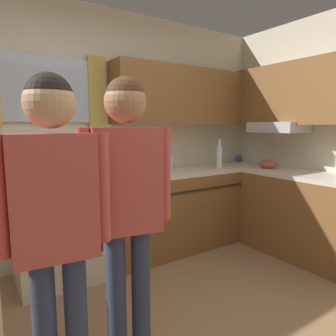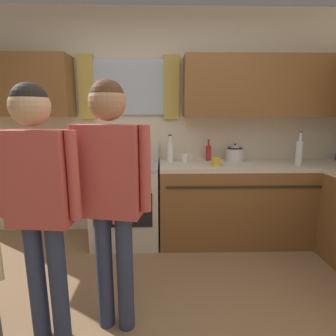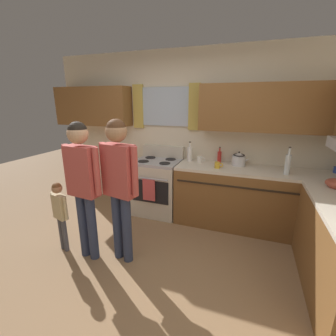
{
  "view_description": "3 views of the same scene",
  "coord_description": "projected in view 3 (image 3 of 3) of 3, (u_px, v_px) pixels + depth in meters",
  "views": [
    {
      "loc": [
        -0.98,
        -1.22,
        1.4
      ],
      "look_at": [
        0.26,
        0.64,
        1.09
      ],
      "focal_mm": 32.46,
      "sensor_mm": 36.0,
      "label": 1
    },
    {
      "loc": [
        0.05,
        -1.39,
        1.47
      ],
      "look_at": [
        0.11,
        0.93,
        0.98
      ],
      "focal_mm": 28.96,
      "sensor_mm": 36.0,
      "label": 2
    },
    {
      "loc": [
        1.05,
        -1.81,
        1.82
      ],
      "look_at": [
        0.17,
        0.62,
        1.08
      ],
      "focal_mm": 24.81,
      "sensor_mm": 36.0,
      "label": 3
    }
  ],
  "objects": [
    {
      "name": "ground_plane",
      "position": [
        133.0,
        278.0,
        2.49
      ],
      "size": [
        12.0,
        12.0,
        0.0
      ],
      "primitive_type": "plane",
      "color": "#93704C"
    },
    {
      "name": "back_wall_unit",
      "position": [
        186.0,
        124.0,
        3.72
      ],
      "size": [
        4.6,
        0.42,
        2.6
      ],
      "color": "beige",
      "rests_on": "ground"
    },
    {
      "name": "kitchen_counter_run",
      "position": [
        282.0,
        217.0,
        2.87
      ],
      "size": [
        2.26,
        2.17,
        0.9
      ],
      "color": "brown",
      "rests_on": "ground"
    },
    {
      "name": "stove_oven",
      "position": [
        158.0,
        186.0,
        3.87
      ],
      "size": [
        0.72,
        0.67,
        1.1
      ],
      "color": "beige",
      "rests_on": "ground"
    },
    {
      "name": "bottle_milk_white",
      "position": [
        190.0,
        154.0,
        3.69
      ],
      "size": [
        0.08,
        0.08,
        0.31
      ],
      "color": "white",
      "rests_on": "kitchen_counter_run"
    },
    {
      "name": "bottle_tall_clear",
      "position": [
        288.0,
        164.0,
        3.0
      ],
      "size": [
        0.07,
        0.07,
        0.37
      ],
      "color": "silver",
      "rests_on": "kitchen_counter_run"
    },
    {
      "name": "bottle_sauce_red",
      "position": [
        219.0,
        157.0,
        3.61
      ],
      "size": [
        0.06,
        0.06,
        0.25
      ],
      "color": "red",
      "rests_on": "kitchen_counter_run"
    },
    {
      "name": "mug_ceramic_white",
      "position": [
        200.0,
        159.0,
        3.62
      ],
      "size": [
        0.13,
        0.08,
        0.09
      ],
      "color": "white",
      "rests_on": "kitchen_counter_run"
    },
    {
      "name": "mug_mustard_yellow",
      "position": [
        218.0,
        165.0,
        3.31
      ],
      "size": [
        0.12,
        0.08,
        0.09
      ],
      "color": "gold",
      "rests_on": "kitchen_counter_run"
    },
    {
      "name": "stovetop_kettle",
      "position": [
        239.0,
        159.0,
        3.45
      ],
      "size": [
        0.27,
        0.2,
        0.21
      ],
      "color": "silver",
      "rests_on": "kitchen_counter_run"
    },
    {
      "name": "mixing_bowl",
      "position": [
        336.0,
        184.0,
        2.56
      ],
      "size": [
        0.22,
        0.22,
        0.1
      ],
      "color": "#B24C38",
      "rests_on": "kitchen_counter_run"
    },
    {
      "name": "adult_holding_child",
      "position": [
        82.0,
        176.0,
        2.56
      ],
      "size": [
        0.5,
        0.22,
        1.62
      ],
      "color": "#2D3856",
      "rests_on": "ground"
    },
    {
      "name": "adult_in_plaid",
      "position": [
        119.0,
        176.0,
        2.52
      ],
      "size": [
        0.5,
        0.23,
        1.65
      ],
      "color": "#2D3856",
      "rests_on": "ground"
    },
    {
      "name": "small_child",
      "position": [
        60.0,
        209.0,
        2.81
      ],
      "size": [
        0.3,
        0.14,
        0.9
      ],
      "color": "#4C4C56",
      "rests_on": "ground"
    }
  ]
}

